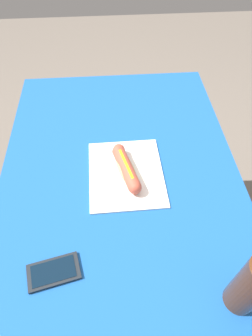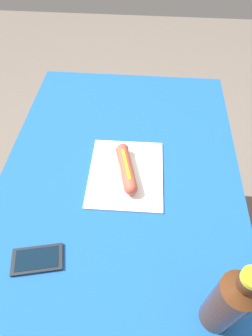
% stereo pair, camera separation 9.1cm
% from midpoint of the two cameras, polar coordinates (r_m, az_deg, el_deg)
% --- Properties ---
extents(ground_plane, '(6.00, 6.00, 0.00)m').
position_cam_midpoint_polar(ground_plane, '(1.62, 1.07, -18.18)').
color(ground_plane, '#6B6056').
rests_on(ground_plane, ground).
extents(dining_table, '(1.09, 0.77, 0.78)m').
position_cam_midpoint_polar(dining_table, '(1.07, 1.55, -6.05)').
color(dining_table, brown).
rests_on(dining_table, ground).
extents(paper_wrapper, '(0.28, 0.24, 0.01)m').
position_cam_midpoint_polar(paper_wrapper, '(0.93, 2.79, -1.23)').
color(paper_wrapper, white).
rests_on(paper_wrapper, dining_table).
extents(hot_dog, '(0.20, 0.09, 0.05)m').
position_cam_midpoint_polar(hot_dog, '(0.91, 2.85, -0.22)').
color(hot_dog, '#DBB26B').
rests_on(hot_dog, paper_wrapper).
extents(cell_phone, '(0.10, 0.14, 0.01)m').
position_cam_midpoint_polar(cell_phone, '(0.80, -13.80, -17.21)').
color(cell_phone, black).
rests_on(cell_phone, dining_table).
extents(soda_bottle, '(0.07, 0.07, 0.27)m').
position_cam_midpoint_polar(soda_bottle, '(0.68, 23.40, -23.29)').
color(soda_bottle, '#4C2814').
rests_on(soda_bottle, dining_table).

